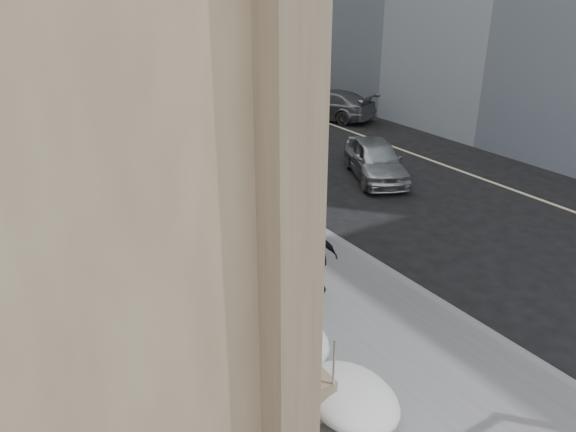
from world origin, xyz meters
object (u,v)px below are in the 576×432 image
(pedestrian, at_px, (317,258))
(car_silver, at_px, (376,159))
(car_grey, at_px, (328,104))
(mounted_horse_left, at_px, (196,217))
(mounted_horse_right, at_px, (270,192))

(pedestrian, distance_m, car_silver, 8.71)
(car_silver, height_order, car_grey, car_grey)
(mounted_horse_left, xyz_separation_m, mounted_horse_right, (2.56, 0.38, 0.06))
(mounted_horse_left, relative_size, pedestrian, 1.53)
(mounted_horse_left, xyz_separation_m, car_silver, (8.24, 2.15, -0.40))
(mounted_horse_left, xyz_separation_m, car_grey, (12.26, 10.62, -0.39))
(mounted_horse_left, relative_size, car_grey, 0.51)
(pedestrian, height_order, car_silver, pedestrian)
(mounted_horse_left, relative_size, mounted_horse_right, 1.00)
(mounted_horse_left, distance_m, car_silver, 8.52)
(mounted_horse_left, distance_m, pedestrian, 3.80)
(pedestrian, bearing_deg, car_silver, 64.66)
(mounted_horse_left, relative_size, car_silver, 0.61)
(pedestrian, height_order, car_grey, pedestrian)
(mounted_horse_right, bearing_deg, pedestrian, 63.61)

